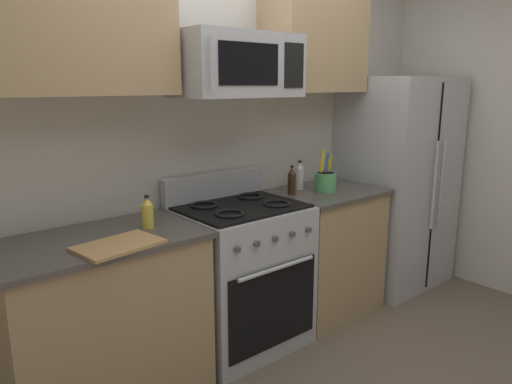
{
  "coord_description": "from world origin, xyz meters",
  "views": [
    {
      "loc": [
        -1.74,
        -1.59,
        1.65
      ],
      "look_at": [
        0.02,
        0.52,
        1.03
      ],
      "focal_mm": 33.27,
      "sensor_mm": 36.0,
      "label": 1
    }
  ],
  "objects_px": {
    "refrigerator": "(396,183)",
    "bottle_oil": "(147,213)",
    "microwave": "(237,65)",
    "utensil_crock": "(326,181)",
    "bottle_vinegar": "(300,176)",
    "bottle_soy": "(292,181)",
    "range_oven": "(241,274)",
    "cutting_board": "(119,245)"
  },
  "relations": [
    {
      "from": "microwave",
      "to": "utensil_crock",
      "type": "xyz_separation_m",
      "value": [
        0.76,
        -0.04,
        -0.78
      ]
    },
    {
      "from": "refrigerator",
      "to": "bottle_oil",
      "type": "distance_m",
      "value": 2.26
    },
    {
      "from": "range_oven",
      "to": "microwave",
      "type": "height_order",
      "value": "microwave"
    },
    {
      "from": "refrigerator",
      "to": "utensil_crock",
      "type": "bearing_deg",
      "value": 179.82
    },
    {
      "from": "microwave",
      "to": "cutting_board",
      "type": "xyz_separation_m",
      "value": [
        -0.88,
        -0.22,
        -0.84
      ]
    },
    {
      "from": "refrigerator",
      "to": "cutting_board",
      "type": "height_order",
      "value": "refrigerator"
    },
    {
      "from": "range_oven",
      "to": "cutting_board",
      "type": "xyz_separation_m",
      "value": [
        -0.88,
        -0.19,
        0.44
      ]
    },
    {
      "from": "range_oven",
      "to": "refrigerator",
      "type": "distance_m",
      "value": 1.67
    },
    {
      "from": "microwave",
      "to": "refrigerator",
      "type": "bearing_deg",
      "value": -1.54
    },
    {
      "from": "cutting_board",
      "to": "refrigerator",
      "type": "bearing_deg",
      "value": 4.04
    },
    {
      "from": "refrigerator",
      "to": "bottle_oil",
      "type": "relative_size",
      "value": 9.65
    },
    {
      "from": "bottle_oil",
      "to": "bottle_soy",
      "type": "relative_size",
      "value": 0.89
    },
    {
      "from": "range_oven",
      "to": "bottle_soy",
      "type": "height_order",
      "value": "bottle_soy"
    },
    {
      "from": "refrigerator",
      "to": "bottle_vinegar",
      "type": "distance_m",
      "value": 0.99
    },
    {
      "from": "cutting_board",
      "to": "bottle_vinegar",
      "type": "distance_m",
      "value": 1.59
    },
    {
      "from": "microwave",
      "to": "utensil_crock",
      "type": "height_order",
      "value": "microwave"
    },
    {
      "from": "microwave",
      "to": "cutting_board",
      "type": "bearing_deg",
      "value": -165.9
    },
    {
      "from": "utensil_crock",
      "to": "refrigerator",
      "type": "bearing_deg",
      "value": -0.18
    },
    {
      "from": "bottle_vinegar",
      "to": "bottle_oil",
      "type": "relative_size",
      "value": 1.17
    },
    {
      "from": "refrigerator",
      "to": "utensil_crock",
      "type": "relative_size",
      "value": 5.86
    },
    {
      "from": "bottle_soy",
      "to": "refrigerator",
      "type": "bearing_deg",
      "value": -4.5
    },
    {
      "from": "cutting_board",
      "to": "bottle_oil",
      "type": "relative_size",
      "value": 2.16
    },
    {
      "from": "utensil_crock",
      "to": "bottle_oil",
      "type": "distance_m",
      "value": 1.39
    },
    {
      "from": "refrigerator",
      "to": "bottle_vinegar",
      "type": "bearing_deg",
      "value": 169.65
    },
    {
      "from": "range_oven",
      "to": "bottle_oil",
      "type": "height_order",
      "value": "range_oven"
    },
    {
      "from": "bottle_vinegar",
      "to": "bottle_oil",
      "type": "bearing_deg",
      "value": -172.65
    },
    {
      "from": "utensil_crock",
      "to": "bottle_oil",
      "type": "xyz_separation_m",
      "value": [
        -1.39,
        0.0,
        0.0
      ]
    },
    {
      "from": "range_oven",
      "to": "bottle_soy",
      "type": "xyz_separation_m",
      "value": [
        0.51,
        0.07,
        0.53
      ]
    },
    {
      "from": "range_oven",
      "to": "bottle_oil",
      "type": "xyz_separation_m",
      "value": [
        -0.63,
        -0.01,
        0.52
      ]
    },
    {
      "from": "bottle_vinegar",
      "to": "bottle_oil",
      "type": "height_order",
      "value": "bottle_vinegar"
    },
    {
      "from": "range_oven",
      "to": "utensil_crock",
      "type": "relative_size",
      "value": 3.73
    },
    {
      "from": "bottle_vinegar",
      "to": "cutting_board",
      "type": "bearing_deg",
      "value": -167.18
    },
    {
      "from": "cutting_board",
      "to": "bottle_oil",
      "type": "bearing_deg",
      "value": 36.61
    },
    {
      "from": "cutting_board",
      "to": "bottle_vinegar",
      "type": "height_order",
      "value": "bottle_vinegar"
    },
    {
      "from": "cutting_board",
      "to": "bottle_oil",
      "type": "distance_m",
      "value": 0.32
    },
    {
      "from": "bottle_vinegar",
      "to": "bottle_soy",
      "type": "distance_m",
      "value": 0.19
    },
    {
      "from": "bottle_oil",
      "to": "refrigerator",
      "type": "bearing_deg",
      "value": -0.19
    },
    {
      "from": "microwave",
      "to": "utensil_crock",
      "type": "relative_size",
      "value": 2.56
    },
    {
      "from": "microwave",
      "to": "bottle_soy",
      "type": "relative_size",
      "value": 3.73
    },
    {
      "from": "microwave",
      "to": "bottle_vinegar",
      "type": "distance_m",
      "value": 1.02
    },
    {
      "from": "bottle_vinegar",
      "to": "bottle_oil",
      "type": "xyz_separation_m",
      "value": [
        -1.3,
        -0.17,
        -0.01
      ]
    },
    {
      "from": "cutting_board",
      "to": "bottle_oil",
      "type": "xyz_separation_m",
      "value": [
        0.25,
        0.18,
        0.07
      ]
    }
  ]
}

